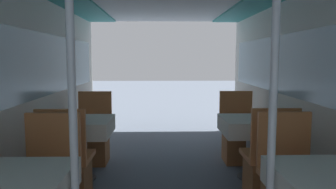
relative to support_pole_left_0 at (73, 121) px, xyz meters
The scene contains 11 objects.
wall_left 1.32m from the support_pole_left_0, 128.27° to the left, with size 0.05×6.87×2.12m.
wall_right 2.29m from the support_pole_left_0, 26.90° to the left, with size 0.05×6.87×2.12m.
support_pole_left_0 is the anchor object (origin of this frame).
dining_table_left_1 1.93m from the support_pole_left_0, 102.09° to the left, with size 0.70×0.70×0.73m.
chair_left_near_1 1.48m from the support_pole_left_0, 108.02° to the left, with size 0.47×0.47×0.97m.
chair_left_far_1 2.61m from the support_pole_left_0, 99.07° to the left, with size 0.47×0.47×0.97m.
dining_table_right_0 1.68m from the support_pole_left_0, ahead, with size 0.70×0.70×0.73m.
support_pole_right_0 1.23m from the support_pole_left_0, ahead, with size 0.05×0.05×2.12m.
dining_table_right_1 2.49m from the support_pole_left_0, 48.57° to the left, with size 0.70×0.70×0.73m.
chair_right_near_1 2.16m from the support_pole_left_0, 36.72° to the left, with size 0.47×0.47×0.97m.
chair_right_far_1 3.04m from the support_pole_left_0, 56.66° to the left, with size 0.47×0.47×0.97m.
Camera 1 is at (-0.08, -0.98, 1.44)m, focal length 35.00 mm.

